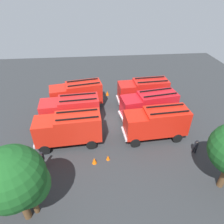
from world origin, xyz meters
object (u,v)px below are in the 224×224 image
Objects in this scene: fire_truck_1 at (77,94)px; traffic_cone_2 at (108,158)px; fire_truck_4 at (156,122)px; traffic_cone_0 at (107,93)px; tree_1 at (27,184)px; fire_truck_2 at (149,105)px; traffic_cone_1 at (94,161)px; firefighter_0 at (42,159)px; firefighter_1 at (196,146)px; fire_truck_3 at (71,110)px; tree_2 at (12,178)px; fire_truck_0 at (143,91)px; fire_truck_5 at (69,128)px.

fire_truck_1 is 11.27m from traffic_cone_2.
fire_truck_1 is at bearing -71.46° from traffic_cone_2.
traffic_cone_0 is (4.70, -10.72, -1.78)m from fire_truck_4.
fire_truck_4 is 14.23m from tree_1.
traffic_cone_0 is at bearing -155.07° from fire_truck_1.
fire_truck_2 reaches higher than traffic_cone_1.
firefighter_0 reaches higher than traffic_cone_0.
fire_truck_4 is at bearing -89.94° from firefighter_1.
tree_1 is at bearing 75.77° from fire_truck_3.
firefighter_0 is at bearing -93.47° from tree_2.
fire_truck_0 is 10.80m from fire_truck_3.
fire_truck_2 is 1.02× the size of fire_truck_4.
fire_truck_1 reaches higher than traffic_cone_1.
fire_truck_3 is 7.60m from traffic_cone_1.
fire_truck_0 is 1.06× the size of tree_2.
fire_truck_3 is 13.15× the size of traffic_cone_2.
fire_truck_2 reaches higher than firefighter_0.
firefighter_0 reaches higher than traffic_cone_1.
firefighter_1 is at bearing 121.38° from traffic_cone_0.
fire_truck_1 is 13.42× the size of traffic_cone_2.
fire_truck_1 is 10.64× the size of traffic_cone_1.
traffic_cone_1 is at bearing 80.35° from traffic_cone_0.
tree_2 is at bearing -83.75° from firefighter_0.
fire_truck_2 is at bearing -135.55° from traffic_cone_1.
fire_truck_1 is 11.92m from fire_truck_4.
tree_2 is at bearing 43.20° from traffic_cone_1.
fire_truck_0 is 7.64m from fire_truck_4.
fire_truck_0 reaches higher than firefighter_0.
fire_truck_0 is 0.98× the size of fire_truck_2.
firefighter_1 is (-3.48, 6.61, -1.23)m from fire_truck_2.
traffic_cone_1 reaches higher than traffic_cone_2.
fire_truck_0 is at bearing -145.48° from fire_truck_5.
traffic_cone_0 is (-4.52, -3.17, -1.78)m from fire_truck_1.
tree_1 reaches higher than fire_truck_2.
fire_truck_2 is 13.35× the size of traffic_cone_2.
fire_truck_2 is at bearing 84.41° from fire_truck_0.
traffic_cone_2 is (-6.08, -4.92, -3.13)m from tree_1.
tree_1 is at bearing 38.97° from traffic_cone_2.
tree_2 reaches higher than traffic_cone_2.
fire_truck_4 is 1.45× the size of tree_1.
fire_truck_0 is 4.00× the size of firefighter_0.
tree_1 is 9.06× the size of traffic_cone_2.
fire_truck_4 is at bearing 155.68° from fire_truck_3.
fire_truck_5 is 13.10× the size of traffic_cone_2.
tree_1 reaches higher than fire_truck_4.
traffic_cone_1 is at bearing -135.57° from tree_1.
traffic_cone_2 is (-3.53, 10.54, -1.87)m from fire_truck_1.
firefighter_1 is (-3.59, 2.87, -1.23)m from fire_truck_4.
firefighter_0 is at bearing 2.42° from traffic_cone_2.
traffic_cone_1 is (7.34, 10.96, -1.80)m from fire_truck_0.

